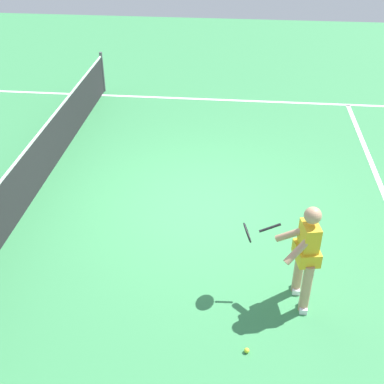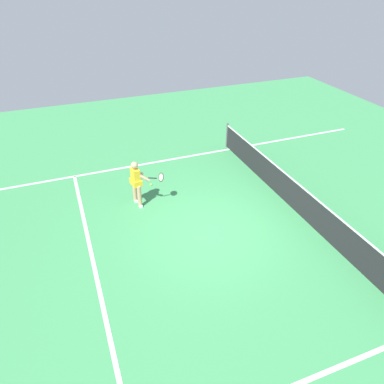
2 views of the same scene
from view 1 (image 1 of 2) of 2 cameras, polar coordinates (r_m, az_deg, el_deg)
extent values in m
plane|color=#38844C|center=(8.78, 0.92, -1.41)|extent=(26.03, 26.03, 0.00)
cube|color=white|center=(12.97, 2.77, 10.61)|extent=(0.10, 18.02, 0.01)
cylinder|color=#4C4C51|center=(13.53, -10.30, 13.47)|extent=(0.08, 0.08, 1.05)
cube|color=#232326|center=(9.24, -18.05, 2.09)|extent=(10.04, 0.02, 0.93)
cube|color=white|center=(9.01, -18.57, 4.72)|extent=(10.04, 0.02, 0.04)
cylinder|color=tan|center=(6.76, 13.04, -10.77)|extent=(0.13, 0.13, 0.78)
cylinder|color=tan|center=(7.01, 12.21, -8.76)|extent=(0.13, 0.13, 0.78)
cube|color=white|center=(7.01, 12.67, -12.84)|extent=(0.20, 0.10, 0.08)
cube|color=white|center=(7.25, 11.88, -10.82)|extent=(0.20, 0.10, 0.08)
cube|color=gold|center=(6.47, 13.31, -5.52)|extent=(0.35, 0.26, 0.52)
cube|color=gold|center=(6.59, 13.09, -6.88)|extent=(0.45, 0.35, 0.20)
sphere|color=tan|center=(6.23, 13.77, -2.65)|extent=(0.22, 0.22, 0.22)
cylinder|color=tan|center=(6.30, 12.41, -6.33)|extent=(0.35, 0.44, 0.37)
cylinder|color=tan|center=(6.52, 11.70, -4.67)|extent=(0.20, 0.49, 0.37)
cylinder|color=black|center=(6.63, 8.99, -4.11)|extent=(0.09, 0.30, 0.14)
torus|color=black|center=(6.60, 6.41, -4.69)|extent=(0.30, 0.17, 0.28)
cylinder|color=beige|center=(6.60, 6.41, -4.69)|extent=(0.25, 0.13, 0.23)
sphere|color=#D1E533|center=(6.42, 6.34, -17.72)|extent=(0.07, 0.07, 0.07)
camera|label=2|loc=(15.13, 21.22, 38.27)|focal=33.89mm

